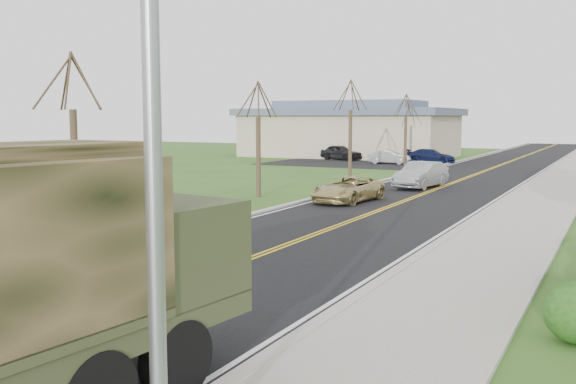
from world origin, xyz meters
The scene contains 15 objects.
road centered at (0.00, 40.00, 0.01)m, with size 8.00×120.00×0.01m, color black.
curb_right centered at (4.15, 40.00, 0.06)m, with size 0.30×120.00×0.12m, color #9E998E.
sidewalk_right centered at (5.90, 40.00, 0.05)m, with size 3.20×120.00×0.10m, color #9E998E.
curb_left centered at (-4.15, 40.00, 0.05)m, with size 0.30×120.00×0.10m, color #9E998E.
street_light centered at (4.90, -0.50, 4.43)m, with size 1.65×0.22×8.00m.
bare_tree_a centered at (-7.00, 10.00, 2.63)m, with size 1.93×2.26×6.08m.
bare_tree_b centered at (-7.00, 22.00, 2.48)m, with size 1.83×2.14×5.73m.
bare_tree_c centered at (-7.00, 34.00, 2.78)m, with size 2.04×2.39×6.42m.
bare_tree_d centered at (-7.00, 46.00, 2.55)m, with size 1.88×2.20×5.91m.
commercial_building centered at (-15.98, 55.97, 2.69)m, with size 25.50×21.50×5.65m.
suv_champagne centered at (-2.29, 22.22, 0.61)m, with size 2.02×4.39×1.22m, color tan.
sedan_silver centered at (-0.96, 29.74, 0.74)m, with size 1.56×4.47×1.47m, color #A4A4A9.
lot_car_dark centered at (-14.42, 49.96, 0.72)m, with size 1.71×4.24×1.45m, color black.
lot_car_silver centered at (-8.73, 47.10, 0.59)m, with size 1.25×3.59×1.18m, color #AAAAAE.
lot_car_navy centered at (-5.90, 49.85, 0.62)m, with size 1.72×4.24×1.23m, color #10173C.
Camera 1 is at (9.10, -5.45, 3.92)m, focal length 40.00 mm.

